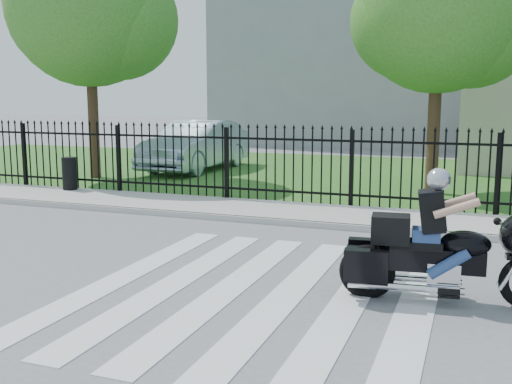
% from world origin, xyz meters
% --- Properties ---
extents(ground, '(120.00, 120.00, 0.00)m').
position_xyz_m(ground, '(0.00, 0.00, 0.00)').
color(ground, slate).
rests_on(ground, ground).
extents(crosswalk, '(5.00, 5.50, 0.01)m').
position_xyz_m(crosswalk, '(0.00, 0.00, 0.01)').
color(crosswalk, silver).
rests_on(crosswalk, ground).
extents(sidewalk, '(40.00, 2.00, 0.12)m').
position_xyz_m(sidewalk, '(0.00, 5.00, 0.06)').
color(sidewalk, '#ADAAA3').
rests_on(sidewalk, ground).
extents(curb, '(40.00, 0.12, 0.12)m').
position_xyz_m(curb, '(0.00, 4.00, 0.06)').
color(curb, '#ADAAA3').
rests_on(curb, ground).
extents(grass_strip, '(40.00, 12.00, 0.02)m').
position_xyz_m(grass_strip, '(0.00, 12.00, 0.01)').
color(grass_strip, '#2A6021').
rests_on(grass_strip, ground).
extents(iron_fence, '(26.00, 0.04, 1.80)m').
position_xyz_m(iron_fence, '(0.00, 6.00, 0.90)').
color(iron_fence, black).
rests_on(iron_fence, ground).
extents(tree_left, '(4.80, 4.80, 7.58)m').
position_xyz_m(tree_left, '(-8.50, 8.50, 5.17)').
color(tree_left, '#382316').
rests_on(tree_left, ground).
extents(tree_mid, '(4.20, 4.20, 6.78)m').
position_xyz_m(tree_mid, '(1.50, 9.00, 4.67)').
color(tree_mid, '#382316').
rests_on(tree_mid, ground).
extents(building_tall, '(15.00, 10.00, 12.00)m').
position_xyz_m(building_tall, '(-3.00, 26.00, 6.00)').
color(building_tall, gray).
rests_on(building_tall, ground).
extents(motorcycle_rider, '(2.59, 0.99, 1.71)m').
position_xyz_m(motorcycle_rider, '(2.22, 0.44, 0.70)').
color(motorcycle_rider, black).
rests_on(motorcycle_rider, ground).
extents(parked_car, '(1.97, 5.19, 1.69)m').
position_xyz_m(parked_car, '(-6.40, 11.30, 0.86)').
color(parked_car, '#A3BACD').
rests_on(parked_car, grass_strip).
extents(litter_bin, '(0.42, 0.42, 0.84)m').
position_xyz_m(litter_bin, '(-7.31, 5.70, 0.54)').
color(litter_bin, black).
rests_on(litter_bin, sidewalk).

